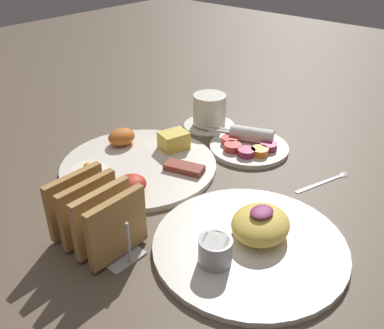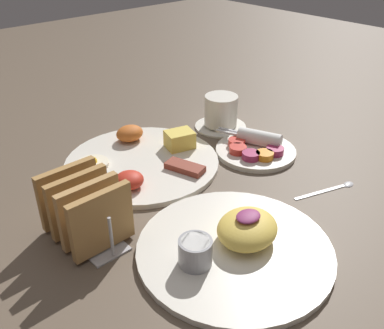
{
  "view_description": "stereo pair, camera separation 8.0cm",
  "coord_description": "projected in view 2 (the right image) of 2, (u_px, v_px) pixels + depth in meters",
  "views": [
    {
      "loc": [
        -0.48,
        -0.42,
        0.43
      ],
      "look_at": [
        0.04,
        0.04,
        0.03
      ],
      "focal_mm": 40.0,
      "sensor_mm": 36.0,
      "label": 1
    },
    {
      "loc": [
        -0.42,
        -0.47,
        0.43
      ],
      "look_at": [
        0.04,
        0.04,
        0.03
      ],
      "focal_mm": 40.0,
      "sensor_mm": 36.0,
      "label": 2
    }
  ],
  "objects": [
    {
      "name": "ground_plane",
      "position": [
        189.0,
        194.0,
        0.77
      ],
      "size": [
        3.0,
        3.0,
        0.0
      ],
      "primitive_type": "plane",
      "color": "brown"
    },
    {
      "name": "plate_breakfast",
      "position": [
        142.0,
        160.0,
        0.85
      ],
      "size": [
        0.31,
        0.31,
        0.05
      ],
      "color": "silver",
      "rests_on": "ground_plane"
    },
    {
      "name": "plate_condiments",
      "position": [
        256.0,
        148.0,
        0.89
      ],
      "size": [
        0.17,
        0.18,
        0.04
      ],
      "color": "silver",
      "rests_on": "ground_plane"
    },
    {
      "name": "plate_foreground",
      "position": [
        235.0,
        244.0,
        0.63
      ],
      "size": [
        0.29,
        0.29,
        0.06
      ],
      "color": "silver",
      "rests_on": "ground_plane"
    },
    {
      "name": "toast_rack",
      "position": [
        85.0,
        210.0,
        0.65
      ],
      "size": [
        0.1,
        0.15,
        0.1
      ],
      "color": "#B7B7BC",
      "rests_on": "ground_plane"
    },
    {
      "name": "coffee_cup",
      "position": [
        221.0,
        113.0,
        0.99
      ],
      "size": [
        0.12,
        0.12,
        0.08
      ],
      "color": "silver",
      "rests_on": "ground_plane"
    },
    {
      "name": "teaspoon",
      "position": [
        335.0,
        187.0,
        0.78
      ],
      "size": [
        0.13,
        0.05,
        0.01
      ],
      "color": "silver",
      "rests_on": "ground_plane"
    }
  ]
}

